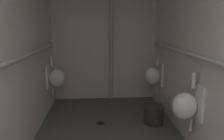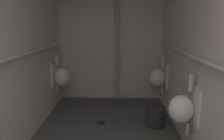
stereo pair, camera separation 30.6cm
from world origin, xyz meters
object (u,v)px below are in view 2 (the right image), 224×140
at_px(floor_drain, 101,123).
at_px(waste_bin, 155,116).
at_px(urinal_right_far, 158,77).
at_px(standpipe_back_wall, 117,39).
at_px(urinal_left_mid, 61,76).
at_px(urinal_right_mid, 183,108).

distance_m(floor_drain, waste_bin, 0.89).
bearing_deg(waste_bin, urinal_right_far, 76.61).
relative_size(urinal_right_far, standpipe_back_wall, 0.29).
relative_size(urinal_left_mid, urinal_right_mid, 1.00).
height_order(urinal_left_mid, standpipe_back_wall, standpipe_back_wall).
bearing_deg(urinal_right_far, waste_bin, -103.39).
relative_size(urinal_right_mid, standpipe_back_wall, 0.29).
xyz_separation_m(urinal_right_mid, standpipe_back_wall, (-0.80, 1.96, 0.68)).
bearing_deg(urinal_right_far, standpipe_back_wall, 149.88).
xyz_separation_m(urinal_right_mid, waste_bin, (-0.17, 0.78, -0.47)).
xyz_separation_m(urinal_right_far, floor_drain, (-1.05, -0.67, -0.62)).
relative_size(floor_drain, waste_bin, 0.44).
relative_size(urinal_left_mid, urinal_right_far, 1.00).
bearing_deg(standpipe_back_wall, urinal_right_far, -30.12).
distance_m(standpipe_back_wall, floor_drain, 1.74).
height_order(urinal_left_mid, waste_bin, urinal_left_mid).
distance_m(urinal_right_mid, floor_drain, 1.48).
distance_m(urinal_right_far, waste_bin, 0.88).
bearing_deg(standpipe_back_wall, urinal_left_mid, -156.34).
xyz_separation_m(urinal_left_mid, floor_drain, (0.82, -0.66, -0.62)).
distance_m(standpipe_back_wall, waste_bin, 1.77).
xyz_separation_m(urinal_right_far, standpipe_back_wall, (-0.80, 0.46, 0.68)).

